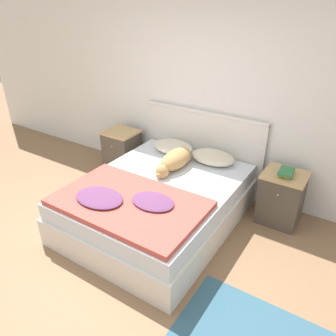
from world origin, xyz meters
TOP-DOWN VIEW (x-y plane):
  - ground_plane at (0.00, 0.00)m, footprint 16.00×16.00m
  - wall_back at (0.00, 2.13)m, footprint 9.00×0.06m
  - bed at (0.04, 0.99)m, footprint 1.66×2.10m
  - headboard at (0.04, 2.06)m, footprint 1.74×0.06m
  - nightstand_left at (-1.16, 1.78)m, footprint 0.48×0.45m
  - nightstand_right at (1.24, 1.78)m, footprint 0.48×0.45m
  - pillow_left at (-0.26, 1.79)m, footprint 0.56×0.39m
  - pillow_right at (0.34, 1.79)m, footprint 0.56×0.39m
  - quilt at (0.03, 0.46)m, footprint 1.52×0.95m
  - dog at (0.01, 1.40)m, footprint 0.27×0.78m
  - book_stack at (1.25, 1.76)m, footprint 0.17×0.24m

SIDE VIEW (x-z plane):
  - ground_plane at x=0.00m, z-range 0.00..0.00m
  - bed at x=0.04m, z-range 0.00..0.52m
  - nightstand_left at x=-1.16m, z-range 0.00..0.64m
  - nightstand_right at x=1.24m, z-range 0.00..0.64m
  - headboard at x=0.04m, z-range 0.02..1.10m
  - quilt at x=0.03m, z-range 0.51..0.61m
  - pillow_left at x=-0.26m, z-range 0.53..0.68m
  - pillow_right at x=0.34m, z-range 0.53..0.68m
  - dog at x=0.01m, z-range 0.52..0.75m
  - book_stack at x=1.25m, z-range 0.64..0.70m
  - wall_back at x=0.00m, z-range 0.00..2.55m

